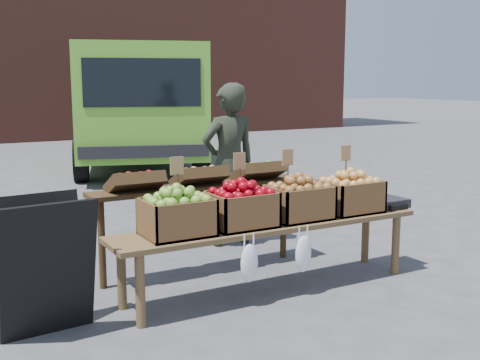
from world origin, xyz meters
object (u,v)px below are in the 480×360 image
chalkboard_sign (44,265)px  crate_golden_apples (177,217)px  delivery_van (137,108)px  crate_red_apples (298,202)px  back_table (200,215)px  crate_green_apples (350,196)px  weighing_scale (386,203)px  display_bench (270,256)px  vendor (229,165)px  crate_russet_pears (241,209)px

chalkboard_sign → crate_golden_apples: 0.99m
delivery_van → chalkboard_sign: bearing=-96.9°
crate_red_apples → back_table: bearing=128.0°
crate_green_apples → weighing_scale: crate_green_apples is taller
back_table → display_bench: (0.29, -0.72, -0.24)m
crate_golden_apples → weighing_scale: 2.08m
vendor → weighing_scale: size_ratio=4.97×
crate_golden_apples → crate_green_apples: (1.65, 0.00, 0.00)m
crate_russet_pears → crate_red_apples: (0.55, 0.00, 0.00)m
vendor → crate_golden_apples: vendor is taller
display_bench → crate_russet_pears: 0.51m
display_bench → crate_golden_apples: crate_golden_apples is taller
crate_golden_apples → weighing_scale: bearing=0.0°
chalkboard_sign → crate_red_apples: bearing=-5.6°
chalkboard_sign → weighing_scale: chalkboard_sign is taller
back_table → display_bench: back_table is taller
crate_green_apples → crate_russet_pears: bearing=180.0°
delivery_van → back_table: 6.91m
vendor → crate_russet_pears: vendor is taller
delivery_van → chalkboard_sign: (-3.36, -7.32, -0.68)m
crate_russet_pears → chalkboard_sign: bearing=178.7°
display_bench → delivery_van: bearing=78.0°
crate_green_apples → crate_red_apples: bearing=180.0°
vendor → crate_green_apples: vendor is taller
weighing_scale → crate_golden_apples: bearing=180.0°
chalkboard_sign → back_table: size_ratio=0.46×
display_bench → weighing_scale: bearing=0.0°
weighing_scale → vendor: bearing=121.3°
display_bench → crate_russet_pears: (-0.28, 0.00, 0.42)m
crate_golden_apples → delivery_van: bearing=72.0°
back_table → display_bench: bearing=-68.2°
chalkboard_sign → display_bench: chalkboard_sign is taller
vendor → crate_green_apples: bearing=106.1°
vendor → back_table: (-0.68, -0.69, -0.33)m
crate_russet_pears → delivery_van: bearing=76.0°
crate_golden_apples → weighing_scale: size_ratio=1.47×
display_bench → crate_green_apples: crate_green_apples is taller
crate_russet_pears → weighing_scale: bearing=0.0°
vendor → crate_red_apples: bearing=84.3°
vendor → crate_green_apples: size_ratio=3.38×
chalkboard_sign → weighing_scale: bearing=-5.3°
crate_golden_apples → crate_russet_pears: bearing=0.0°
chalkboard_sign → crate_green_apples: chalkboard_sign is taller
crate_green_apples → display_bench: bearing=180.0°
crate_red_apples → display_bench: bearing=180.0°
crate_russet_pears → crate_red_apples: size_ratio=1.00×
vendor → back_table: vendor is taller
crate_russet_pears → crate_red_apples: same height
crate_russet_pears → vendor: bearing=64.8°
crate_golden_apples → display_bench: bearing=0.0°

